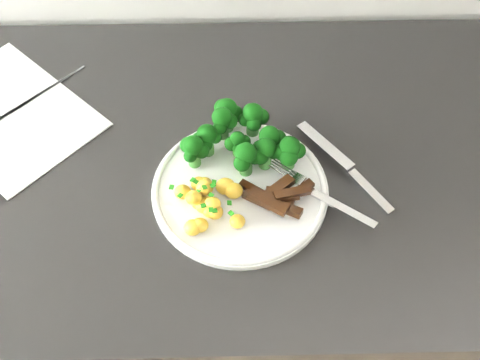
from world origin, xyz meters
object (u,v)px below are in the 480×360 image
(knife, at_px, (356,177))
(fork, at_px, (324,196))
(beef_strips, at_px, (277,197))
(counter, at_px, (183,297))
(plate, at_px, (240,189))
(broccoli, at_px, (243,137))
(recipe_paper, at_px, (9,114))
(potatoes, at_px, (208,201))

(knife, bearing_deg, fork, -142.09)
(knife, bearing_deg, beef_strips, -160.86)
(counter, height_order, knife, knife)
(plate, xyz_separation_m, broccoli, (0.01, 0.06, 0.04))
(recipe_paper, relative_size, potatoes, 3.26)
(plate, relative_size, fork, 1.76)
(potatoes, height_order, beef_strips, potatoes)
(fork, bearing_deg, recipe_paper, 159.43)
(fork, bearing_deg, potatoes, -177.26)
(counter, bearing_deg, recipe_paper, 157.40)
(recipe_paper, height_order, broccoli, broccoli)
(beef_strips, bearing_deg, potatoes, -176.01)
(potatoes, distance_m, fork, 0.16)
(beef_strips, relative_size, fork, 0.76)
(broccoli, bearing_deg, recipe_paper, 165.77)
(potatoes, bearing_deg, beef_strips, 3.99)
(plate, bearing_deg, broccoli, 84.69)
(potatoes, height_order, fork, potatoes)
(broccoli, height_order, fork, broccoli)
(counter, relative_size, recipe_paper, 7.32)
(potatoes, xyz_separation_m, beef_strips, (0.09, 0.01, -0.00))
(broccoli, height_order, potatoes, broccoli)
(recipe_paper, xyz_separation_m, knife, (0.53, -0.14, 0.01))
(counter, height_order, beef_strips, beef_strips)
(counter, xyz_separation_m, broccoli, (0.12, 0.01, 0.51))
(recipe_paper, relative_size, fork, 2.33)
(counter, relative_size, plate, 9.72)
(plate, bearing_deg, fork, -10.49)
(counter, relative_size, beef_strips, 22.55)
(plate, height_order, broccoli, broccoli)
(fork, bearing_deg, beef_strips, -179.05)
(counter, xyz_separation_m, recipe_paper, (-0.24, 0.10, 0.46))
(counter, height_order, recipe_paper, recipe_paper)
(beef_strips, distance_m, knife, 0.12)
(broccoli, distance_m, beef_strips, 0.10)
(recipe_paper, distance_m, knife, 0.55)
(broccoli, bearing_deg, fork, -37.95)
(fork, bearing_deg, plate, 169.51)
(broccoli, xyz_separation_m, potatoes, (-0.05, -0.09, -0.02))
(counter, bearing_deg, potatoes, -49.41)
(counter, relative_size, fork, 17.07)
(knife, bearing_deg, broccoli, 163.84)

